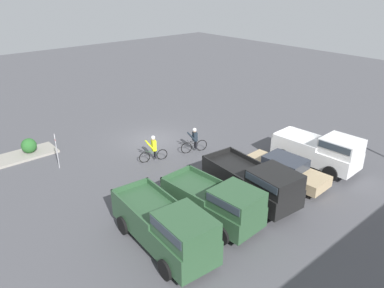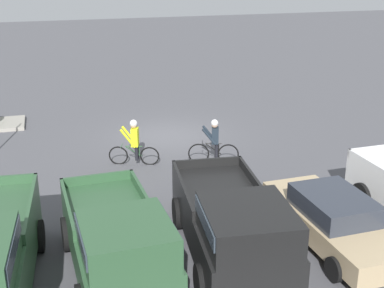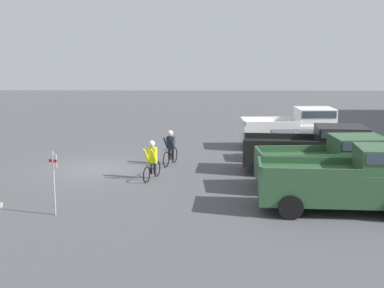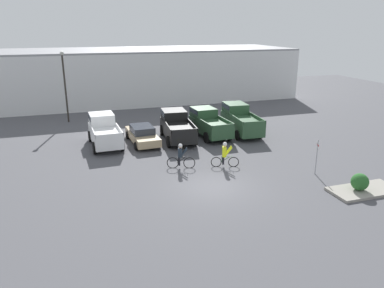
{
  "view_description": "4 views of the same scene",
  "coord_description": "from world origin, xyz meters",
  "px_view_note": "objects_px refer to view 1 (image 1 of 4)",
  "views": [
    {
      "loc": [
        13.55,
        19.85,
        10.31
      ],
      "look_at": [
        0.18,
        4.36,
        1.2
      ],
      "focal_mm": 35.0,
      "sensor_mm": 36.0,
      "label": 1
    },
    {
      "loc": [
        4.5,
        20.27,
        7.22
      ],
      "look_at": [
        0.18,
        4.36,
        1.2
      ],
      "focal_mm": 50.0,
      "sensor_mm": 36.0,
      "label": 2
    },
    {
      "loc": [
        23.81,
        4.64,
        5.73
      ],
      "look_at": [
        0.18,
        4.36,
        1.2
      ],
      "focal_mm": 50.0,
      "sensor_mm": 36.0,
      "label": 3
    },
    {
      "loc": [
        -7.13,
        -18.12,
        8.7
      ],
      "look_at": [
        0.18,
        4.36,
        1.2
      ],
      "focal_mm": 35.0,
      "sensor_mm": 36.0,
      "label": 4
    }
  ],
  "objects_px": {
    "pickup_truck_3": "(168,227)",
    "pickup_truck_1": "(256,182)",
    "sedan_0": "(285,169)",
    "cyclist_0": "(153,148)",
    "pickup_truck_0": "(322,151)",
    "pickup_truck_2": "(217,202)",
    "fire_lane_sign": "(56,148)",
    "shrub": "(29,146)",
    "cyclist_1": "(194,140)"
  },
  "relations": [
    {
      "from": "pickup_truck_3",
      "to": "pickup_truck_1",
      "type": "bearing_deg",
      "value": -178.63
    },
    {
      "from": "pickup_truck_1",
      "to": "pickup_truck_3",
      "type": "relative_size",
      "value": 0.98
    },
    {
      "from": "pickup_truck_1",
      "to": "pickup_truck_3",
      "type": "distance_m",
      "value": 5.6
    },
    {
      "from": "sedan_0",
      "to": "cyclist_0",
      "type": "distance_m",
      "value": 7.84
    },
    {
      "from": "pickup_truck_0",
      "to": "pickup_truck_2",
      "type": "relative_size",
      "value": 1.01
    },
    {
      "from": "fire_lane_sign",
      "to": "shrub",
      "type": "bearing_deg",
      "value": -77.88
    },
    {
      "from": "pickup_truck_0",
      "to": "pickup_truck_2",
      "type": "height_order",
      "value": "pickup_truck_0"
    },
    {
      "from": "sedan_0",
      "to": "pickup_truck_2",
      "type": "relative_size",
      "value": 0.97
    },
    {
      "from": "shrub",
      "to": "sedan_0",
      "type": "bearing_deg",
      "value": 127.1
    },
    {
      "from": "pickup_truck_0",
      "to": "pickup_truck_1",
      "type": "distance_m",
      "value": 5.66
    },
    {
      "from": "shrub",
      "to": "pickup_truck_3",
      "type": "bearing_deg",
      "value": 94.73
    },
    {
      "from": "pickup_truck_0",
      "to": "cyclist_0",
      "type": "bearing_deg",
      "value": -46.48
    },
    {
      "from": "fire_lane_sign",
      "to": "pickup_truck_0",
      "type": "bearing_deg",
      "value": 139.18
    },
    {
      "from": "pickup_truck_3",
      "to": "cyclist_1",
      "type": "relative_size",
      "value": 3.21
    },
    {
      "from": "sedan_0",
      "to": "pickup_truck_3",
      "type": "xyz_separation_m",
      "value": [
        8.43,
        0.46,
        0.49
      ]
    },
    {
      "from": "pickup_truck_0",
      "to": "cyclist_0",
      "type": "relative_size",
      "value": 2.9
    },
    {
      "from": "cyclist_0",
      "to": "fire_lane_sign",
      "type": "distance_m",
      "value": 5.61
    },
    {
      "from": "pickup_truck_3",
      "to": "cyclist_1",
      "type": "xyz_separation_m",
      "value": [
        -7.13,
        -6.54,
        -0.35
      ]
    },
    {
      "from": "pickup_truck_2",
      "to": "pickup_truck_0",
      "type": "bearing_deg",
      "value": 179.17
    },
    {
      "from": "pickup_truck_0",
      "to": "sedan_0",
      "type": "distance_m",
      "value": 2.9
    },
    {
      "from": "cyclist_1",
      "to": "shrub",
      "type": "distance_m",
      "value": 10.48
    },
    {
      "from": "cyclist_0",
      "to": "shrub",
      "type": "xyz_separation_m",
      "value": [
        5.46,
        -5.86,
        -0.24
      ]
    },
    {
      "from": "pickup_truck_2",
      "to": "shrub",
      "type": "relative_size",
      "value": 5.3
    },
    {
      "from": "cyclist_0",
      "to": "fire_lane_sign",
      "type": "relative_size",
      "value": 0.79
    },
    {
      "from": "pickup_truck_0",
      "to": "fire_lane_sign",
      "type": "relative_size",
      "value": 2.3
    },
    {
      "from": "pickup_truck_0",
      "to": "cyclist_0",
      "type": "distance_m",
      "value": 9.98
    },
    {
      "from": "pickup_truck_1",
      "to": "pickup_truck_2",
      "type": "relative_size",
      "value": 1.1
    },
    {
      "from": "pickup_truck_2",
      "to": "pickup_truck_3",
      "type": "bearing_deg",
      "value": 1.2
    },
    {
      "from": "pickup_truck_2",
      "to": "sedan_0",
      "type": "bearing_deg",
      "value": -175.88
    },
    {
      "from": "pickup_truck_0",
      "to": "cyclist_1",
      "type": "xyz_separation_m",
      "value": [
        4.12,
        -6.6,
        -0.31
      ]
    },
    {
      "from": "fire_lane_sign",
      "to": "pickup_truck_2",
      "type": "bearing_deg",
      "value": 108.24
    },
    {
      "from": "pickup_truck_1",
      "to": "pickup_truck_2",
      "type": "xyz_separation_m",
      "value": [
        2.74,
        0.07,
        0.0
      ]
    },
    {
      "from": "pickup_truck_3",
      "to": "fire_lane_sign",
      "type": "xyz_separation_m",
      "value": [
        0.43,
        -10.03,
        0.15
      ]
    },
    {
      "from": "cyclist_0",
      "to": "cyclist_1",
      "type": "distance_m",
      "value": 2.83
    },
    {
      "from": "cyclist_1",
      "to": "pickup_truck_0",
      "type": "bearing_deg",
      "value": 121.96
    },
    {
      "from": "pickup_truck_2",
      "to": "cyclist_0",
      "type": "distance_m",
      "value": 7.28
    },
    {
      "from": "pickup_truck_1",
      "to": "pickup_truck_3",
      "type": "xyz_separation_m",
      "value": [
        5.59,
        0.13,
        0.07
      ]
    },
    {
      "from": "pickup_truck_1",
      "to": "cyclist_1",
      "type": "distance_m",
      "value": 6.59
    },
    {
      "from": "pickup_truck_2",
      "to": "cyclist_1",
      "type": "height_order",
      "value": "pickup_truck_2"
    },
    {
      "from": "pickup_truck_2",
      "to": "pickup_truck_3",
      "type": "distance_m",
      "value": 2.85
    },
    {
      "from": "pickup_truck_0",
      "to": "pickup_truck_3",
      "type": "relative_size",
      "value": 0.9
    },
    {
      "from": "pickup_truck_1",
      "to": "pickup_truck_0",
      "type": "bearing_deg",
      "value": 178.02
    },
    {
      "from": "pickup_truck_1",
      "to": "shrub",
      "type": "xyz_separation_m",
      "value": [
        6.67,
        -12.9,
        -0.49
      ]
    },
    {
      "from": "fire_lane_sign",
      "to": "shrub",
      "type": "distance_m",
      "value": 3.16
    },
    {
      "from": "fire_lane_sign",
      "to": "pickup_truck_3",
      "type": "bearing_deg",
      "value": 92.48
    },
    {
      "from": "shrub",
      "to": "pickup_truck_0",
      "type": "bearing_deg",
      "value": 133.27
    },
    {
      "from": "pickup_truck_0",
      "to": "pickup_truck_1",
      "type": "xyz_separation_m",
      "value": [
        5.66,
        -0.2,
        -0.03
      ]
    },
    {
      "from": "cyclist_0",
      "to": "pickup_truck_3",
      "type": "bearing_deg",
      "value": 58.6
    },
    {
      "from": "pickup_truck_0",
      "to": "pickup_truck_2",
      "type": "xyz_separation_m",
      "value": [
        8.4,
        -0.12,
        -0.03
      ]
    },
    {
      "from": "cyclist_1",
      "to": "fire_lane_sign",
      "type": "xyz_separation_m",
      "value": [
        7.57,
        -3.49,
        0.5
      ]
    }
  ]
}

